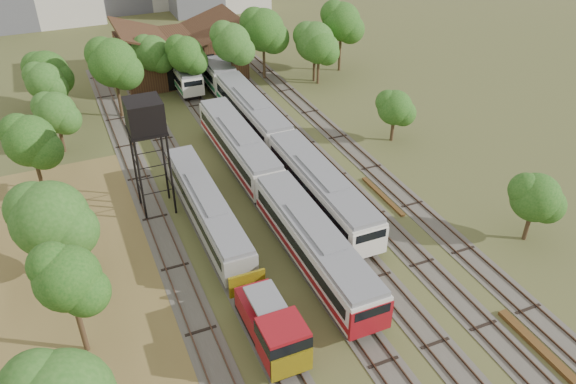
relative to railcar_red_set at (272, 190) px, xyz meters
name	(u,v)px	position (x,y,z in m)	size (l,w,h in m)	color
tracks	(274,190)	(1.33, 2.79, -2.02)	(24.60, 80.00, 0.19)	#4C473D
railcar_red_set	(272,190)	(0.00, 0.00, 0.00)	(3.16, 34.57, 3.91)	black
railcar_green_set	(252,113)	(4.00, 15.73, 0.00)	(3.16, 52.08, 3.91)	black
railcar_rear	(178,68)	(0.00, 33.73, -0.25)	(2.78, 16.08, 3.43)	black
shunter_locomotive	(273,329)	(-6.00, -15.01, -0.31)	(2.78, 8.10, 3.64)	black
old_grey_coach	(207,208)	(-6.00, -0.11, -0.26)	(2.68, 18.00, 3.30)	black
water_tower	(145,119)	(-9.39, 4.13, 6.83)	(3.05, 3.05, 10.56)	black
rail_pile_near	(552,360)	(10.00, -23.27, -1.91)	(0.63, 9.43, 0.31)	brown
rail_pile_far	(383,196)	(10.20, -2.31, -1.95)	(0.43, 6.91, 0.22)	brown
maintenance_shed	(180,54)	(1.00, 35.77, 0.85)	(16.45, 11.55, 7.58)	#392014
tree_band_left	(56,200)	(-17.36, 0.38, 3.24)	(7.25, 64.38, 8.78)	#382616
tree_band_far	(225,45)	(4.91, 27.60, 4.10)	(43.22, 10.54, 9.52)	#382616
tree_band_right	(388,97)	(17.22, 8.85, 2.39)	(4.95, 41.98, 7.26)	#382616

